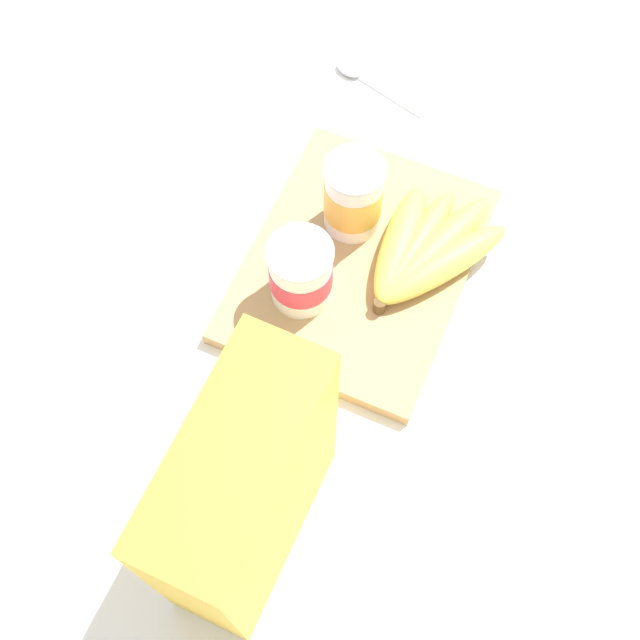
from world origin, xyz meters
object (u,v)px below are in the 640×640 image
Objects in this scene: yogurt_cup_front at (301,273)px; spoon at (366,79)px; cutting_board at (358,264)px; yogurt_cup_back at (353,196)px; banana_bunch at (425,251)px; cereal_box at (247,494)px.

spoon is (0.32, 0.05, -0.06)m from yogurt_cup_front.
cutting_board is 3.08× the size of yogurt_cup_back.
yogurt_cup_back is (0.11, -0.01, 0.01)m from yogurt_cup_front.
yogurt_cup_front is 0.88× the size of yogurt_cup_back.
cutting_board is at bearing 115.25° from banana_bunch.
banana_bunch is at bearing -64.75° from cutting_board.
banana_bunch reaches higher than cutting_board.
yogurt_cup_front is (-0.06, 0.04, 0.05)m from cutting_board.
cereal_box reaches higher than cutting_board.
cutting_board is at bearing -149.05° from yogurt_cup_back.
banana_bunch is at bearing -98.73° from yogurt_cup_back.
cereal_box is at bearing -172.45° from yogurt_cup_back.
banana_bunch is at bearing 173.38° from cereal_box.
cereal_box is 0.26m from yogurt_cup_front.
cutting_board reaches higher than spoon.
spoon is at bearing 35.20° from banana_bunch.
yogurt_cup_back is (0.04, 0.03, 0.06)m from cutting_board.
cereal_box is (-0.31, -0.02, 0.12)m from cutting_board.
banana_bunch is at bearing -144.80° from spoon.
yogurt_cup_front is 0.66× the size of spoon.
yogurt_cup_front is 0.11m from yogurt_cup_back.
cutting_board is at bearing -159.78° from spoon.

